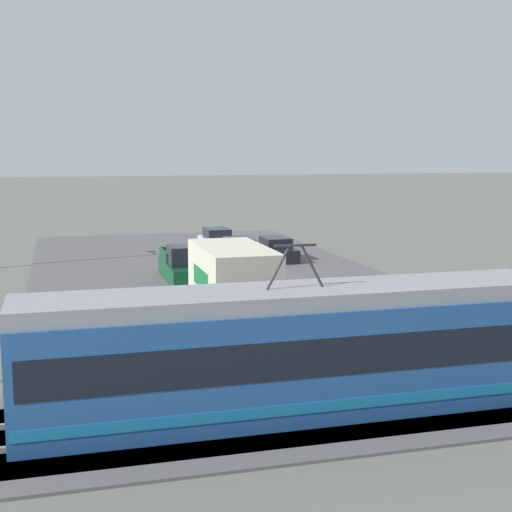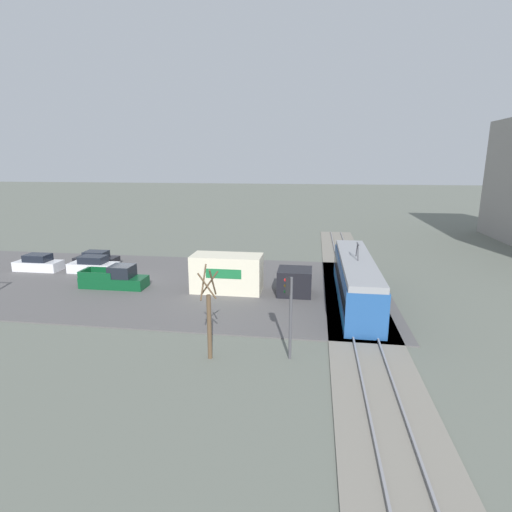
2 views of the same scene
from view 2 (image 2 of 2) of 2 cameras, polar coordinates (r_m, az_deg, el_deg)
ground_plane at (r=37.05m, az=-17.55°, el=-3.63°), size 320.00×320.00×0.00m
road_surface at (r=37.04m, az=-17.55°, el=-3.57°), size 19.16×44.36×0.08m
rail_bed at (r=33.61m, az=13.56°, el=-5.02°), size 57.07×4.40×0.22m
light_rail_tram at (r=31.16m, az=14.05°, el=-3.36°), size 14.13×2.57×4.43m
box_truck at (r=32.29m, az=-1.85°, el=-2.75°), size 2.62×9.66×3.03m
pickup_truck at (r=35.65m, az=-19.46°, el=-3.10°), size 1.90×5.50×1.91m
sedan_car_0 at (r=41.18m, az=-22.19°, el=-1.27°), size 1.77×4.60×1.59m
sedan_car_1 at (r=44.02m, az=-21.82°, el=-0.43°), size 1.84×4.27×1.43m
sedan_car_2 at (r=44.23m, az=-28.65°, el=-0.97°), size 1.80×4.39×1.59m
traffic_light_pole at (r=21.23m, az=4.77°, el=-7.14°), size 0.28×0.47×4.60m
street_tree at (r=21.59m, az=-6.72°, el=-8.74°), size 1.21×1.01×5.15m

